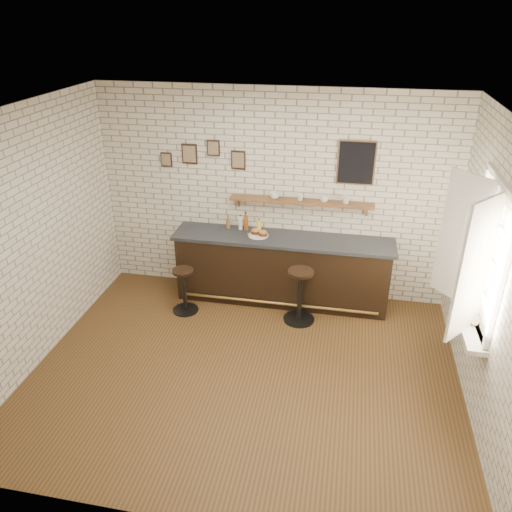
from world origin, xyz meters
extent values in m
plane|color=brown|center=(0.00, 0.00, 0.00)|extent=(5.00, 5.00, 0.00)
cube|color=black|center=(0.19, 1.70, 0.48)|extent=(3.00, 0.58, 0.96)
cube|color=#2D333A|center=(0.19, 1.70, 0.98)|extent=(3.10, 0.62, 0.05)
cylinder|color=olive|center=(0.19, 1.38, 0.12)|extent=(2.79, 0.04, 0.04)
cylinder|color=white|center=(-0.16, 1.69, 1.02)|extent=(0.28, 0.28, 0.01)
cylinder|color=#E2AD50|center=(-0.11, 1.71, 1.02)|extent=(0.05, 0.05, 0.00)
cylinder|color=#E2AD50|center=(-0.12, 1.68, 1.02)|extent=(0.05, 0.05, 0.00)
cylinder|color=#E2AD50|center=(-0.27, 1.77, 1.02)|extent=(0.06, 0.06, 0.00)
cylinder|color=#E2AD50|center=(-0.13, 1.73, 1.02)|extent=(0.06, 0.06, 0.00)
cylinder|color=#E2AD50|center=(-0.27, 1.65, 1.02)|extent=(0.06, 0.06, 0.00)
cylinder|color=#E2AD50|center=(-0.11, 1.70, 1.02)|extent=(0.04, 0.04, 0.00)
cylinder|color=#E2AD50|center=(-0.17, 1.64, 1.02)|extent=(0.05, 0.05, 0.00)
cylinder|color=#E2AD50|center=(-0.27, 1.62, 1.02)|extent=(0.04, 0.04, 0.00)
cylinder|color=#E2AD50|center=(-0.31, 1.70, 1.02)|extent=(0.05, 0.05, 0.00)
cylinder|color=#E2AD50|center=(-0.12, 1.64, 1.02)|extent=(0.06, 0.06, 0.00)
cylinder|color=#E2AD50|center=(-0.26, 1.72, 1.02)|extent=(0.04, 0.04, 0.00)
cylinder|color=#E2AD50|center=(-0.14, 1.68, 1.02)|extent=(0.05, 0.05, 0.00)
cylinder|color=brown|center=(-0.64, 1.87, 1.09)|extent=(0.06, 0.06, 0.15)
cylinder|color=brown|center=(-0.64, 1.87, 1.18)|extent=(0.02, 0.02, 0.03)
cylinder|color=black|center=(-0.64, 1.87, 1.20)|extent=(0.02, 0.02, 0.01)
cylinder|color=white|center=(-0.46, 1.87, 1.10)|extent=(0.06, 0.06, 0.17)
cylinder|color=white|center=(-0.46, 1.87, 1.20)|extent=(0.02, 0.02, 0.04)
cylinder|color=black|center=(-0.46, 1.87, 1.22)|extent=(0.02, 0.02, 0.01)
cylinder|color=#994C18|center=(-0.38, 1.87, 1.11)|extent=(0.06, 0.06, 0.21)
cylinder|color=#994C18|center=(-0.38, 1.87, 1.24)|extent=(0.02, 0.02, 0.05)
cylinder|color=black|center=(-0.38, 1.87, 1.27)|extent=(0.03, 0.03, 0.01)
cylinder|color=yellow|center=(-0.18, 1.87, 1.08)|extent=(0.06, 0.06, 0.14)
cylinder|color=yellow|center=(-0.18, 1.87, 1.17)|extent=(0.03, 0.03, 0.03)
cylinder|color=maroon|center=(-0.18, 1.87, 1.19)|extent=(0.03, 0.03, 0.01)
cylinder|color=black|center=(-1.11, 1.14, 0.01)|extent=(0.37, 0.37, 0.02)
cylinder|color=black|center=(-1.11, 1.14, 0.32)|extent=(0.06, 0.06, 0.61)
cylinder|color=black|center=(-1.11, 1.14, 0.64)|extent=(0.39, 0.39, 0.04)
cylinder|color=black|center=(0.51, 1.21, 0.01)|extent=(0.43, 0.43, 0.02)
cylinder|color=black|center=(0.51, 1.21, 0.38)|extent=(0.06, 0.06, 0.71)
cylinder|color=black|center=(0.51, 1.21, 0.75)|extent=(0.40, 0.40, 0.04)
cube|color=brown|center=(0.40, 1.90, 1.48)|extent=(2.00, 0.18, 0.04)
cube|color=brown|center=(-0.50, 1.97, 1.40)|extent=(0.03, 0.04, 0.16)
cube|color=brown|center=(1.30, 1.97, 1.40)|extent=(0.03, 0.04, 0.16)
imported|color=white|center=(0.03, 1.90, 1.55)|extent=(0.18, 0.18, 0.10)
imported|color=white|center=(0.38, 1.90, 1.54)|extent=(0.13, 0.13, 0.09)
imported|color=white|center=(0.72, 1.90, 1.55)|extent=(0.16, 0.16, 0.09)
imported|color=white|center=(1.01, 1.90, 1.55)|extent=(0.14, 0.14, 0.10)
cube|color=black|center=(-1.20, 1.98, 2.05)|extent=(0.22, 0.02, 0.28)
cube|color=black|center=(-0.85, 1.98, 2.15)|extent=(0.18, 0.02, 0.22)
cube|color=black|center=(-0.50, 1.98, 2.00)|extent=(0.20, 0.02, 0.26)
cube|color=black|center=(-1.55, 1.98, 1.95)|extent=(0.16, 0.02, 0.20)
cube|color=black|center=(1.10, 1.98, 2.05)|extent=(0.46, 0.02, 0.56)
cube|color=white|center=(2.40, 0.30, 0.90)|extent=(0.20, 1.35, 0.06)
cube|color=white|center=(2.47, 0.30, 2.40)|extent=(0.05, 1.30, 0.06)
cube|color=white|center=(2.47, 0.30, 0.90)|extent=(0.05, 1.30, 0.06)
cube|color=white|center=(2.47, -0.30, 1.65)|extent=(0.05, 0.06, 1.50)
cube|color=white|center=(2.47, 0.90, 1.65)|extent=(0.05, 0.06, 1.50)
cube|color=white|center=(2.32, 0.00, 1.65)|extent=(0.40, 0.46, 1.46)
cube|color=white|center=(2.32, 0.60, 1.65)|extent=(0.40, 0.46, 1.46)
imported|color=tan|center=(2.38, 0.22, 0.94)|extent=(0.21, 0.25, 0.02)
imported|color=tan|center=(2.38, 0.23, 0.96)|extent=(0.29, 0.30, 0.02)
camera|label=1|loc=(1.03, -4.58, 3.93)|focal=35.00mm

